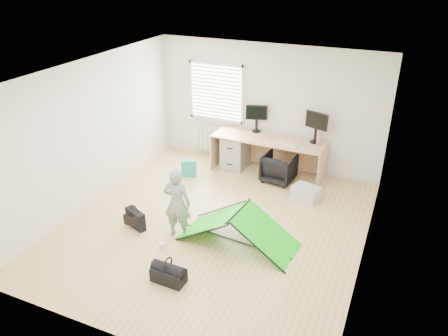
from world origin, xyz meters
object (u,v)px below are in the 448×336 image
at_px(monitor_left, 257,122).
at_px(laptop_bag, 136,219).
at_px(filing_cabinet, 236,150).
at_px(duffel_bag, 169,275).
at_px(thermos, 319,140).
at_px(storage_crate, 306,193).
at_px(person, 177,203).
at_px(monitor_right, 316,131).
at_px(desk, 268,156).
at_px(kite, 238,227).
at_px(office_chair, 279,168).

relative_size(monitor_left, laptop_bag, 1.05).
height_order(filing_cabinet, duffel_bag, filing_cabinet).
bearing_deg(filing_cabinet, thermos, 1.51).
relative_size(thermos, duffel_bag, 0.50).
relative_size(storage_crate, laptop_bag, 1.12).
bearing_deg(person, duffel_bag, 103.51).
distance_m(person, storage_crate, 2.70).
relative_size(monitor_right, person, 0.40).
bearing_deg(monitor_right, storage_crate, -62.72).
xyz_separation_m(desk, monitor_right, (0.94, 0.19, 0.65)).
relative_size(person, kite, 0.65).
height_order(filing_cabinet, monitor_left, monitor_left).
height_order(monitor_right, storage_crate, monitor_right).
distance_m(thermos, duffel_bag, 4.24).
height_order(filing_cabinet, storage_crate, filing_cabinet).
bearing_deg(duffel_bag, filing_cabinet, 100.11).
relative_size(filing_cabinet, office_chair, 1.19).
relative_size(filing_cabinet, monitor_right, 1.53).
bearing_deg(desk, monitor_left, 144.21).
bearing_deg(filing_cabinet, monitor_right, 5.92).
xyz_separation_m(monitor_left, person, (-0.25, -3.11, -0.40)).
height_order(desk, duffel_bag, desk).
height_order(thermos, laptop_bag, thermos).
relative_size(monitor_right, storage_crate, 1.01).
relative_size(monitor_left, office_chair, 0.72).
height_order(thermos, office_chair, thermos).
height_order(monitor_right, thermos, monitor_right).
xyz_separation_m(monitor_right, office_chair, (-0.61, -0.43, -0.76)).
distance_m(monitor_left, person, 3.15).
bearing_deg(monitor_left, office_chair, -54.23).
bearing_deg(storage_crate, monitor_right, 96.74).
height_order(desk, office_chair, desk).
distance_m(desk, storage_crate, 1.34).
distance_m(desk, office_chair, 0.43).
height_order(desk, person, person).
height_order(person, duffel_bag, person).
height_order(monitor_right, person, monitor_right).
bearing_deg(duffel_bag, person, 113.89).
xyz_separation_m(thermos, person, (-1.66, -2.89, -0.31)).
distance_m(office_chair, kite, 2.38).
relative_size(monitor_left, monitor_right, 0.92).
bearing_deg(desk, filing_cabinet, 177.25).
bearing_deg(kite, duffel_bag, -107.80).
distance_m(kite, duffel_bag, 1.43).
bearing_deg(desk, kite, -80.92).
xyz_separation_m(desk, storage_crate, (1.06, -0.78, -0.27)).
bearing_deg(thermos, filing_cabinet, -179.75).
distance_m(filing_cabinet, kite, 2.90).
bearing_deg(monitor_left, duffel_bag, -105.22).
bearing_deg(office_chair, laptop_bag, 62.64).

